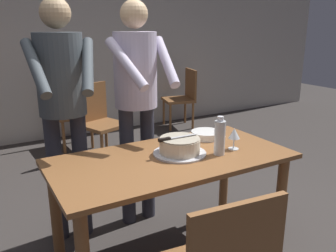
{
  "coord_description": "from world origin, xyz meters",
  "views": [
    {
      "loc": [
        -1.04,
        -1.76,
        1.54
      ],
      "look_at": [
        0.06,
        0.16,
        0.9
      ],
      "focal_mm": 37.24,
      "sensor_mm": 36.0,
      "label": 1
    }
  ],
  "objects": [
    {
      "name": "person_cutting_cake",
      "position": [
        0.04,
        0.59,
        1.08
      ],
      "size": [
        0.47,
        0.56,
        1.72
      ],
      "color": "#2D2D38",
      "rests_on": "ground_plane"
    },
    {
      "name": "plate_stack",
      "position": [
        0.41,
        0.2,
        0.78
      ],
      "size": [
        0.22,
        0.22,
        0.05
      ],
      "color": "white",
      "rests_on": "main_dining_table"
    },
    {
      "name": "cake_on_platter",
      "position": [
        0.06,
        0.01,
        0.8
      ],
      "size": [
        0.34,
        0.34,
        0.11
      ],
      "color": "silver",
      "rests_on": "main_dining_table"
    },
    {
      "name": "wine_glass_near",
      "position": [
        0.43,
        -0.08,
        0.85
      ],
      "size": [
        0.08,
        0.08,
        0.14
      ],
      "color": "silver",
      "rests_on": "main_dining_table"
    },
    {
      "name": "water_bottle",
      "position": [
        0.28,
        -0.11,
        0.86
      ],
      "size": [
        0.07,
        0.07,
        0.25
      ],
      "color": "silver",
      "rests_on": "main_dining_table"
    },
    {
      "name": "cake_knife",
      "position": [
        -0.01,
        0.01,
        0.87
      ],
      "size": [
        0.27,
        0.03,
        0.02
      ],
      "color": "silver",
      "rests_on": "cake_on_platter"
    },
    {
      "name": "person_standing_beside",
      "position": [
        -0.5,
        0.62,
        1.08
      ],
      "size": [
        0.46,
        0.57,
        1.72
      ],
      "color": "#2D2D38",
      "rests_on": "ground_plane"
    },
    {
      "name": "background_chair_1",
      "position": [
        0.05,
        2.71,
        0.49
      ],
      "size": [
        0.46,
        0.46,
        0.9
      ],
      "color": "brown",
      "rests_on": "ground_plane"
    },
    {
      "name": "back_wall",
      "position": [
        0.0,
        3.2,
        1.35
      ],
      "size": [
        10.0,
        0.12,
        2.7
      ],
      "primitive_type": "cube",
      "color": "#BCB7AD",
      "rests_on": "ground_plane"
    },
    {
      "name": "main_dining_table",
      "position": [
        0.0,
        0.0,
        0.62
      ],
      "size": [
        1.51,
        0.75,
        0.75
      ],
      "color": "brown",
      "rests_on": "ground_plane"
    },
    {
      "name": "background_chair_0",
      "position": [
        1.82,
        2.76,
        0.49
      ],
      "size": [
        0.53,
        0.53,
        0.9
      ],
      "color": "brown",
      "rests_on": "ground_plane"
    },
    {
      "name": "background_chair_2",
      "position": [
        0.21,
        2.05,
        0.49
      ],
      "size": [
        0.56,
        0.56,
        0.9
      ],
      "color": "brown",
      "rests_on": "ground_plane"
    }
  ]
}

